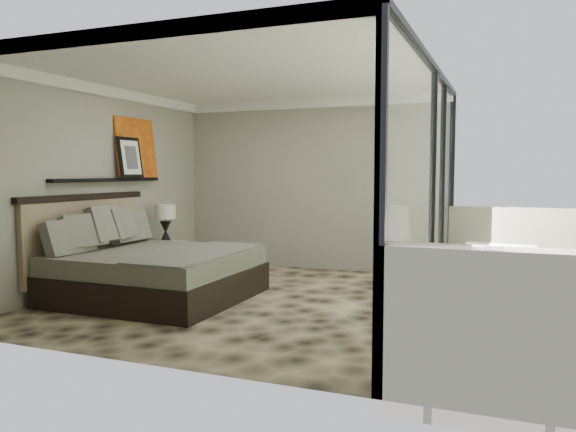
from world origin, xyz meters
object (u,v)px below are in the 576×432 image
at_px(table_lamp, 165,218).
at_px(lounger, 491,290).
at_px(bed, 150,269).
at_px(nightstand, 165,259).

relative_size(table_lamp, lounger, 0.32).
height_order(bed, nightstand, bed).
bearing_deg(table_lamp, bed, -63.30).
relative_size(nightstand, table_lamp, 0.87).
bearing_deg(nightstand, table_lamp, 89.74).
distance_m(nightstand, table_lamp, 0.64).
bearing_deg(table_lamp, nightstand, -87.60).
distance_m(bed, nightstand, 1.59).
xyz_separation_m(nightstand, lounger, (4.81, -0.38, -0.04)).
bearing_deg(lounger, nightstand, -178.32).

